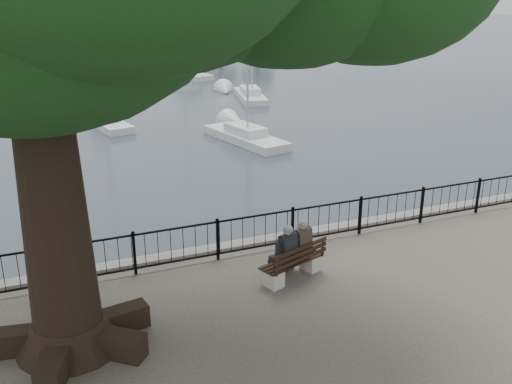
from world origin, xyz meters
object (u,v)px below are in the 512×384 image
bench (294,266)px  lion_monument (89,44)px  person_right (298,248)px  person_left (283,254)px

bench → lion_monument: 49.04m
person_right → lion_monument: 48.87m
bench → person_right: bearing=42.2°
person_left → person_right: bearing=19.2°
lion_monument → person_right: bearing=-91.8°
person_left → lion_monument: 49.04m
person_left → lion_monument: bearing=87.7°
person_right → bench: bearing=-137.8°
person_left → person_right: 0.47m
bench → person_left: size_ratio=1.25×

